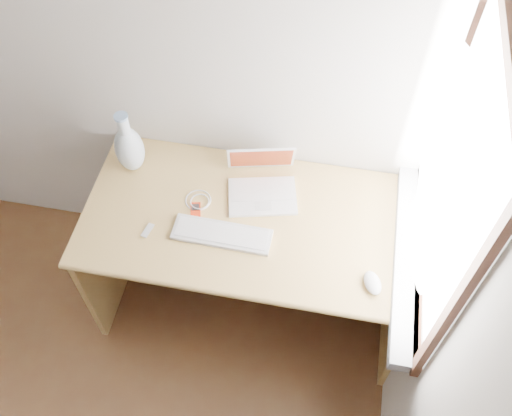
% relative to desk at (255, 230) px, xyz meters
% --- Properties ---
extents(back_wall, '(3.50, 0.04, 2.60)m').
position_rel_desk_xyz_m(back_wall, '(-1.02, 0.28, 0.75)').
color(back_wall, silver).
rests_on(back_wall, floor).
extents(window, '(0.11, 0.99, 1.10)m').
position_rel_desk_xyz_m(window, '(0.69, -0.17, 0.73)').
color(window, white).
rests_on(window, right_wall).
extents(desk, '(1.46, 0.73, 0.77)m').
position_rel_desk_xyz_m(desk, '(0.00, 0.00, 0.00)').
color(desk, tan).
rests_on(desk, floor).
extents(laptop, '(0.34, 0.31, 0.20)m').
position_rel_desk_xyz_m(laptop, '(0.03, 0.07, 0.27)').
color(laptop, white).
rests_on(laptop, desk).
extents(external_keyboard, '(0.42, 0.13, 0.02)m').
position_rel_desk_xyz_m(external_keyboard, '(-0.10, -0.20, 0.23)').
color(external_keyboard, silver).
rests_on(external_keyboard, desk).
extents(mouse, '(0.10, 0.13, 0.04)m').
position_rel_desk_xyz_m(mouse, '(0.54, -0.32, 0.24)').
color(mouse, white).
rests_on(mouse, desk).
extents(ipod, '(0.07, 0.10, 0.01)m').
position_rel_desk_xyz_m(ipod, '(-0.24, -0.10, 0.23)').
color(ipod, red).
rests_on(ipod, desk).
extents(cable_coil, '(0.15, 0.15, 0.01)m').
position_rel_desk_xyz_m(cable_coil, '(-0.25, -0.04, 0.23)').
color(cable_coil, silver).
rests_on(cable_coil, desk).
extents(remote, '(0.04, 0.08, 0.01)m').
position_rel_desk_xyz_m(remote, '(-0.42, -0.23, 0.23)').
color(remote, silver).
rests_on(remote, desk).
extents(vase, '(0.13, 0.13, 0.33)m').
position_rel_desk_xyz_m(vase, '(-0.58, 0.10, 0.36)').
color(vase, silver).
rests_on(vase, desk).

